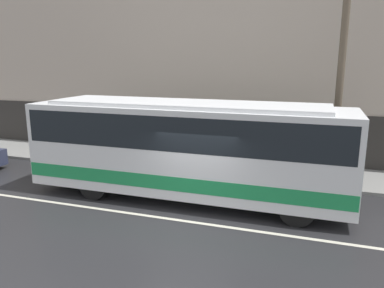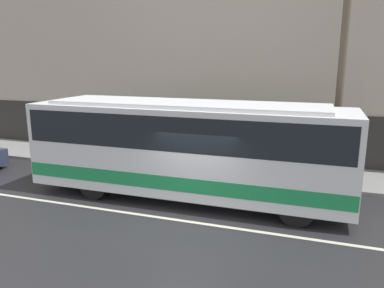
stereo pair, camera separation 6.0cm
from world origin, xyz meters
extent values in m
plane|color=#262628|center=(0.00, 0.00, 0.00)|extent=(60.00, 60.00, 0.00)
cube|color=gray|center=(0.00, 5.53, 0.06)|extent=(60.00, 3.07, 0.12)
cube|color=#B7A899|center=(0.00, 7.22, 4.72)|extent=(60.00, 0.30, 9.43)
cube|color=#2D2B28|center=(0.00, 7.05, 1.18)|extent=(60.00, 0.06, 2.36)
cube|color=beige|center=(0.00, 0.00, 0.00)|extent=(54.00, 0.14, 0.01)
cube|color=white|center=(-0.76, 1.85, 1.75)|extent=(10.62, 2.57, 2.80)
cube|color=#1E8C4C|center=(-0.76, 1.85, 0.90)|extent=(10.57, 2.59, 0.45)
cube|color=black|center=(-0.76, 1.85, 2.44)|extent=(10.30, 2.59, 1.06)
cube|color=orange|center=(4.50, 1.85, 2.96)|extent=(0.12, 1.92, 0.28)
cube|color=white|center=(-0.76, 1.85, 3.21)|extent=(9.03, 2.18, 0.12)
cylinder|color=black|center=(2.95, 0.73, 0.50)|extent=(1.00, 0.28, 1.00)
cylinder|color=black|center=(2.95, 2.97, 0.50)|extent=(1.00, 0.28, 1.00)
cylinder|color=black|center=(-3.67, 0.73, 0.50)|extent=(1.00, 0.28, 1.00)
cylinder|color=black|center=(-3.67, 2.97, 0.50)|extent=(1.00, 0.28, 1.00)
cylinder|color=brown|center=(4.00, 4.73, 4.33)|extent=(0.26, 0.26, 8.41)
cylinder|color=#333338|center=(-1.10, 5.14, 0.83)|extent=(0.36, 0.36, 1.41)
sphere|color=tan|center=(-1.10, 5.14, 1.66)|extent=(0.26, 0.26, 0.26)
camera|label=1|loc=(3.27, -9.58, 4.64)|focal=35.00mm
camera|label=2|loc=(3.33, -9.56, 4.64)|focal=35.00mm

